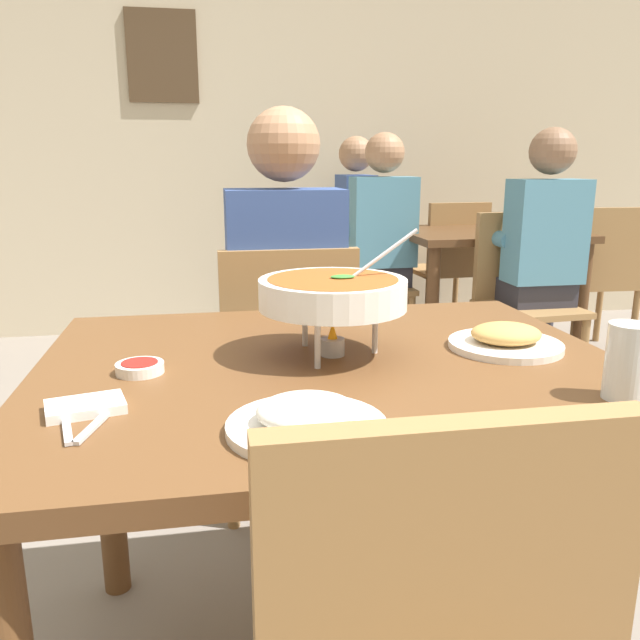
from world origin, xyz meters
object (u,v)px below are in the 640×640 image
(sauce_dish, at_px, (140,368))
(chair_bg_middle, at_px, (377,262))
(patron_bg_left, at_px, (540,246))
(curry_bowl, at_px, (333,294))
(appetizer_plate, at_px, (506,339))
(drink_glass, at_px, (627,366))
(dining_table_far, at_px, (485,254))
(chair_bg_left, at_px, (521,291))
(diner_main, at_px, (284,291))
(patron_bg_middle, at_px, (361,226))
(chair_bg_corner, at_px, (450,261))
(chair_diner_main, at_px, (286,364))
(rice_plate, at_px, (307,419))
(chair_bg_right, at_px, (365,273))
(patron_bg_right, at_px, (381,234))
(dining_table_main, at_px, (333,414))
(chair_bg_window, at_px, (601,273))

(sauce_dish, bearing_deg, chair_bg_middle, 66.39)
(patron_bg_left, bearing_deg, curry_bowl, -129.88)
(appetizer_plate, distance_m, drink_glass, 0.32)
(drink_glass, xyz_separation_m, patron_bg_left, (0.95, 1.99, -0.07))
(patron_bg_left, bearing_deg, dining_table_far, 91.73)
(chair_bg_left, bearing_deg, patron_bg_left, -44.06)
(diner_main, relative_size, patron_bg_middle, 1.00)
(chair_bg_left, xyz_separation_m, chair_bg_corner, (0.01, 1.00, 0.00))
(appetizer_plate, bearing_deg, chair_diner_main, 117.33)
(drink_glass, distance_m, chair_bg_corner, 3.19)
(rice_plate, distance_m, chair_bg_left, 2.55)
(chair_bg_left, bearing_deg, drink_glass, -113.70)
(appetizer_plate, bearing_deg, diner_main, 116.33)
(diner_main, bearing_deg, chair_bg_right, 67.20)
(chair_diner_main, bearing_deg, chair_bg_right, 67.61)
(appetizer_plate, xyz_separation_m, patron_bg_right, (0.37, 2.31, -0.04))
(patron_bg_left, xyz_separation_m, patron_bg_right, (-0.64, 0.63, 0.00))
(dining_table_far, height_order, patron_bg_right, patron_bg_right)
(drink_glass, xyz_separation_m, chair_bg_right, (0.24, 2.71, -0.31))
(rice_plate, bearing_deg, chair_bg_left, 55.27)
(patron_bg_left, bearing_deg, chair_diner_main, -146.01)
(diner_main, distance_m, patron_bg_right, 1.72)
(chair_bg_middle, bearing_deg, patron_bg_middle, 169.30)
(chair_bg_left, distance_m, patron_bg_middle, 1.26)
(patron_bg_left, bearing_deg, chair_bg_corner, 92.39)
(patron_bg_right, bearing_deg, drink_glass, -96.75)
(chair_bg_corner, bearing_deg, patron_bg_right, -145.09)
(curry_bowl, relative_size, rice_plate, 1.39)
(chair_bg_right, relative_size, patron_bg_left, 0.69)
(chair_diner_main, xyz_separation_m, diner_main, (0.00, 0.03, 0.24))
(patron_bg_middle, bearing_deg, sauce_dish, -111.64)
(chair_diner_main, height_order, diner_main, diner_main)
(dining_table_main, relative_size, chair_bg_middle, 1.29)
(curry_bowl, bearing_deg, chair_bg_right, 74.12)
(sauce_dish, xyz_separation_m, patron_bg_left, (1.77, 1.71, -0.03))
(dining_table_main, relative_size, chair_bg_corner, 1.29)
(chair_bg_right, distance_m, patron_bg_right, 0.26)
(patron_bg_right, bearing_deg, dining_table_main, -107.81)
(sauce_dish, height_order, patron_bg_left, patron_bg_left)
(rice_plate, xyz_separation_m, patron_bg_middle, (0.86, 3.17, -0.04))
(appetizer_plate, xyz_separation_m, chair_bg_left, (0.96, 1.73, -0.27))
(drink_glass, distance_m, chair_bg_window, 2.97)
(rice_plate, xyz_separation_m, chair_bg_middle, (0.97, 3.15, -0.27))
(diner_main, xyz_separation_m, chair_bg_window, (2.07, 1.38, -0.24))
(chair_bg_window, relative_size, patron_bg_right, 0.69)
(sauce_dish, bearing_deg, rice_plate, -49.80)
(chair_bg_corner, bearing_deg, chair_bg_left, -90.71)
(sauce_dish, relative_size, patron_bg_right, 0.07)
(patron_bg_right, bearing_deg, curry_bowl, -107.98)
(dining_table_far, distance_m, patron_bg_left, 0.60)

